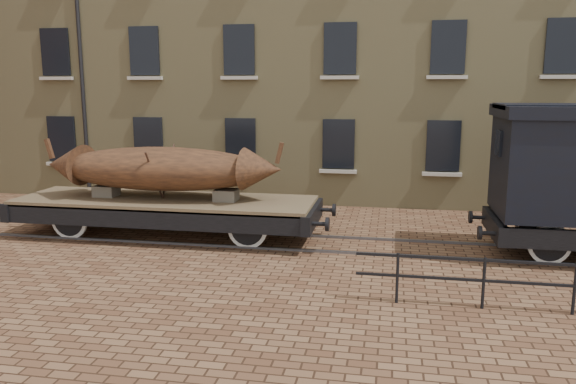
# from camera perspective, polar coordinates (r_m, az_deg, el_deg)

# --- Properties ---
(ground) EXTENTS (90.00, 90.00, 0.00)m
(ground) POSITION_cam_1_polar(r_m,az_deg,el_deg) (15.22, -0.52, -5.15)
(ground) COLOR brown
(warehouse_cream) EXTENTS (40.00, 10.19, 14.00)m
(warehouse_cream) POSITION_cam_1_polar(r_m,az_deg,el_deg) (24.53, 11.39, 17.14)
(warehouse_cream) COLOR tan
(warehouse_cream) RESTS_ON ground
(rail_track) EXTENTS (30.00, 1.52, 0.06)m
(rail_track) POSITION_cam_1_polar(r_m,az_deg,el_deg) (15.21, -0.52, -5.04)
(rail_track) COLOR #59595E
(rail_track) RESTS_ON ground
(flatcar_wagon) EXTENTS (9.32, 2.53, 1.41)m
(flatcar_wagon) POSITION_cam_1_polar(r_m,az_deg,el_deg) (15.96, -12.33, -1.41)
(flatcar_wagon) COLOR brown
(flatcar_wagon) RESTS_ON ground
(iron_boat) EXTENTS (6.84, 2.01, 1.62)m
(iron_boat) POSITION_cam_1_polar(r_m,az_deg,el_deg) (15.81, -12.74, 2.35)
(iron_boat) COLOR brown
(iron_boat) RESTS_ON flatcar_wagon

